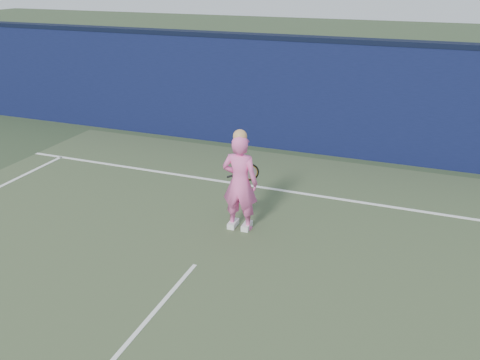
% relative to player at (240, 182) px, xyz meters
% --- Properties ---
extents(ground, '(80.00, 80.00, 0.00)m').
position_rel_player_xyz_m(ground, '(-0.19, -2.31, -0.81)').
color(ground, '#2F4027').
rests_on(ground, ground).
extents(backstop_wall, '(24.00, 0.40, 2.50)m').
position_rel_player_xyz_m(backstop_wall, '(-0.19, 4.19, 0.44)').
color(backstop_wall, '#0C1236').
rests_on(backstop_wall, ground).
extents(wall_cap, '(24.00, 0.42, 0.10)m').
position_rel_player_xyz_m(wall_cap, '(-0.19, 4.19, 1.74)').
color(wall_cap, black).
rests_on(wall_cap, backstop_wall).
extents(player, '(0.60, 0.41, 1.69)m').
position_rel_player_xyz_m(player, '(0.00, 0.00, 0.00)').
color(player, pink).
rests_on(player, ground).
extents(racket, '(0.54, 0.20, 0.30)m').
position_rel_player_xyz_m(racket, '(-0.02, 0.47, -0.01)').
color(racket, black).
rests_on(racket, ground).
extents(court_lines, '(11.00, 12.04, 0.01)m').
position_rel_player_xyz_m(court_lines, '(-0.19, -2.64, -0.80)').
color(court_lines, white).
rests_on(court_lines, court_surface).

